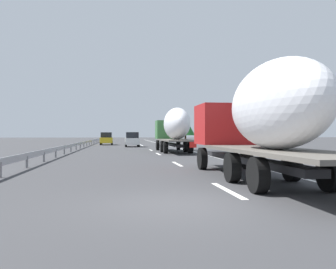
{
  "coord_description": "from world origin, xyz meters",
  "views": [
    {
      "loc": [
        -8.62,
        1.39,
        1.69
      ],
      "look_at": [
        21.38,
        -2.54,
        1.65
      ],
      "focal_mm": 39.07,
      "sensor_mm": 36.0,
      "label": 1
    }
  ],
  "objects": [
    {
      "name": "lane_stripe_2",
      "position": [
        22.16,
        -1.8,
        0.0
      ],
      "size": [
        3.2,
        0.2,
        0.01
      ],
      "primitive_type": "cube",
      "color": "white",
      "rests_on": "ground_plane"
    },
    {
      "name": "lane_stripe_1",
      "position": [
        11.73,
        -1.8,
        0.0
      ],
      "size": [
        3.2,
        0.2,
        0.01
      ],
      "primitive_type": "cube",
      "color": "white",
      "rests_on": "ground_plane"
    },
    {
      "name": "tree_2",
      "position": [
        77.71,
        -10.77,
        4.65
      ],
      "size": [
        3.51,
        3.51,
        7.52
      ],
      "color": "#472D19",
      "rests_on": "ground_plane"
    },
    {
      "name": "truck_trailing",
      "position": [
        3.95,
        -3.6,
        2.33
      ],
      "size": [
        13.11,
        2.55,
        4.07
      ],
      "color": "#B21919",
      "rests_on": "ground_plane"
    },
    {
      "name": "tree_1",
      "position": [
        75.0,
        -12.28,
        4.22
      ],
      "size": [
        3.29,
        3.29,
        6.6
      ],
      "color": "#472D19",
      "rests_on": "ground_plane"
    },
    {
      "name": "lane_stripe_5",
      "position": [
        48.77,
        -1.8,
        0.0
      ],
      "size": [
        3.2,
        0.2,
        0.01
      ],
      "primitive_type": "cube",
      "color": "white",
      "rests_on": "ground_plane"
    },
    {
      "name": "edge_line_right",
      "position": [
        45.0,
        -5.5,
        0.0
      ],
      "size": [
        110.0,
        0.2,
        0.01
      ],
      "primitive_type": "cube",
      "color": "white",
      "rests_on": "ground_plane"
    },
    {
      "name": "tree_3",
      "position": [
        83.45,
        -11.39,
        4.4
      ],
      "size": [
        2.6,
        2.6,
        7.24
      ],
      "color": "#472D19",
      "rests_on": "ground_plane"
    },
    {
      "name": "lane_stripe_3",
      "position": [
        29.6,
        -1.8,
        0.0
      ],
      "size": [
        3.2,
        0.2,
        0.01
      ],
      "primitive_type": "cube",
      "color": "white",
      "rests_on": "ground_plane"
    },
    {
      "name": "tree_0",
      "position": [
        78.89,
        -10.6,
        3.92
      ],
      "size": [
        2.99,
        2.99,
        6.03
      ],
      "color": "#472D19",
      "rests_on": "ground_plane"
    },
    {
      "name": "car_white_van",
      "position": [
        39.83,
        -0.17,
        0.96
      ],
      "size": [
        4.15,
        1.85,
        1.93
      ],
      "color": "white",
      "rests_on": "ground_plane"
    },
    {
      "name": "ground_plane",
      "position": [
        40.0,
        0.0,
        0.0
      ],
      "size": [
        260.0,
        260.0,
        0.0
      ],
      "primitive_type": "plane",
      "color": "#38383A"
    },
    {
      "name": "lane_stripe_0",
      "position": [
        2.0,
        -1.8,
        0.0
      ],
      "size": [
        3.2,
        0.2,
        0.01
      ],
      "primitive_type": "cube",
      "color": "white",
      "rests_on": "ground_plane"
    },
    {
      "name": "tree_5",
      "position": [
        64.74,
        -11.8,
        3.18
      ],
      "size": [
        3.95,
        3.95,
        4.94
      ],
      "color": "#472D19",
      "rests_on": "ground_plane"
    },
    {
      "name": "lane_stripe_6",
      "position": [
        63.78,
        -1.8,
        0.0
      ],
      "size": [
        3.2,
        0.2,
        0.01
      ],
      "primitive_type": "cube",
      "color": "white",
      "rests_on": "ground_plane"
    },
    {
      "name": "tree_4",
      "position": [
        27.68,
        -10.41,
        3.7
      ],
      "size": [
        3.21,
        3.21,
        5.68
      ],
      "color": "#472D19",
      "rests_on": "ground_plane"
    },
    {
      "name": "guardrail_median",
      "position": [
        43.0,
        6.0,
        0.58
      ],
      "size": [
        94.0,
        0.1,
        0.76
      ],
      "color": "#9EA0A5",
      "rests_on": "ground_plane"
    },
    {
      "name": "truck_lead",
      "position": [
        24.96,
        -3.6,
        2.32
      ],
      "size": [
        12.26,
        2.55,
        4.03
      ],
      "color": "#387038",
      "rests_on": "ground_plane"
    },
    {
      "name": "lane_stripe_4",
      "position": [
        44.26,
        -1.8,
        0.0
      ],
      "size": [
        3.2,
        0.2,
        0.01
      ],
      "primitive_type": "cube",
      "color": "white",
      "rests_on": "ground_plane"
    },
    {
      "name": "road_sign",
      "position": [
        49.62,
        -6.7,
        2.27
      ],
      "size": [
        0.1,
        0.9,
        3.29
      ],
      "color": "gray",
      "rests_on": "ground_plane"
    },
    {
      "name": "car_yellow_coupe",
      "position": [
        48.93,
        3.52,
        0.97
      ],
      "size": [
        4.72,
        1.89,
        1.94
      ],
      "color": "gold",
      "rests_on": "ground_plane"
    }
  ]
}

